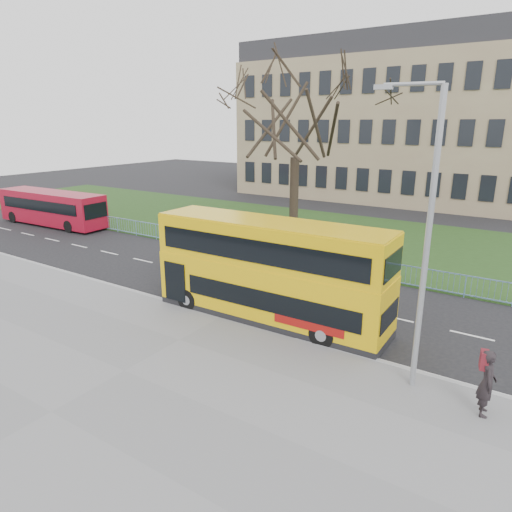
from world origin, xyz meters
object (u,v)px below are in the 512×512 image
at_px(street_lamp, 424,232).
at_px(pedestrian, 487,383).
at_px(red_bus, 52,208).
at_px(yellow_bus, 270,269).

bearing_deg(street_lamp, pedestrian, -19.76).
height_order(pedestrian, street_lamp, street_lamp).
relative_size(red_bus, pedestrian, 5.30).
height_order(red_bus, street_lamp, street_lamp).
xyz_separation_m(red_bus, street_lamp, (30.04, -7.82, 3.52)).
xyz_separation_m(pedestrian, street_lamp, (-2.15, 0.39, 3.86)).
bearing_deg(street_lamp, yellow_bus, 153.44).
bearing_deg(yellow_bus, street_lamp, -17.88).
bearing_deg(red_bus, yellow_bus, -16.49).
distance_m(yellow_bus, red_bus, 24.53).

